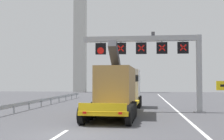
% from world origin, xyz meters
% --- Properties ---
extents(ground, '(112.00, 112.00, 0.00)m').
position_xyz_m(ground, '(0.00, 0.00, 0.00)').
color(ground, '#4C4C51').
extents(lane_markings, '(0.20, 44.69, 0.01)m').
position_xyz_m(lane_markings, '(-0.51, 15.05, 0.01)').
color(lane_markings, silver).
rests_on(lane_markings, ground).
extents(edge_line_right, '(0.20, 63.00, 0.01)m').
position_xyz_m(edge_line_right, '(6.20, 12.00, 0.01)').
color(edge_line_right, silver).
rests_on(edge_line_right, ground).
extents(overhead_lane_gantry, '(9.96, 0.90, 6.59)m').
position_xyz_m(overhead_lane_gantry, '(4.45, 10.63, 5.02)').
color(overhead_lane_gantry, '#9EA0A5').
rests_on(overhead_lane_gantry, ground).
extents(heavy_haul_truck_yellow, '(3.54, 14.15, 5.30)m').
position_xyz_m(heavy_haul_truck_yellow, '(1.50, 10.48, 1.99)').
color(heavy_haul_truck_yellow, yellow).
rests_on(heavy_haul_truck_yellow, ground).
extents(guardrail_left, '(0.13, 33.04, 0.76)m').
position_xyz_m(guardrail_left, '(-6.84, 14.52, 0.56)').
color(guardrail_left, '#999EA3').
rests_on(guardrail_left, ground).
extents(bridge_pylon_distant, '(9.00, 2.00, 40.00)m').
position_xyz_m(bridge_pylon_distant, '(-11.54, 52.66, 20.40)').
color(bridge_pylon_distant, '#B7B7B2').
rests_on(bridge_pylon_distant, ground).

